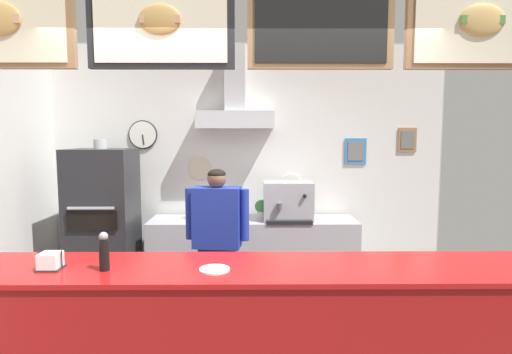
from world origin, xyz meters
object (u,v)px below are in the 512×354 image
Objects in this scene: potted_basil at (262,208)px; condiment_plate at (214,269)px; pepper_grinder at (104,252)px; espresso_machine at (288,201)px; shop_worker at (217,249)px; pizza_oven at (104,226)px; napkin_holder at (50,261)px; potted_sage at (196,208)px.

potted_basil is 1.24× the size of condiment_plate.
pepper_grinder is 0.65m from condiment_plate.
potted_basil is at bearing 175.56° from espresso_machine.
shop_worker is at bearing 66.45° from pepper_grinder.
napkin_holder is at bearing -78.17° from pizza_oven.
shop_worker reaches higher than condiment_plate.
pepper_grinder is (-0.55, -1.27, 0.34)m from shop_worker.
shop_worker is 1.43m from pepper_grinder.
napkin_holder is at bearing 174.91° from pepper_grinder.
napkin_holder is at bearing -119.92° from potted_basil.
napkin_holder is (-0.33, 0.03, -0.07)m from pepper_grinder.
potted_basil is (-0.29, 0.02, -0.09)m from espresso_machine.
pizza_oven is at bearing -172.09° from potted_basil.
condiment_plate is at bearing -98.17° from potted_basil.
pizza_oven is 2.09m from napkin_holder.
pepper_grinder is at bearing -119.17° from espresso_machine.
potted_sage is at bearing -65.15° from shop_worker.
espresso_machine is (0.72, 1.01, 0.27)m from shop_worker.
pepper_grinder is at bearing -69.86° from pizza_oven.
condiment_plate is at bearing 101.40° from shop_worker.
shop_worker is 6.71× the size of pepper_grinder.
napkin_holder is (0.43, -2.03, 0.24)m from pizza_oven.
shop_worker reaches higher than espresso_machine.
shop_worker is 1.27m from espresso_machine.
potted_basil is at bearing 7.91° from pizza_oven.
pizza_oven is 1.02m from potted_sage.
potted_sage is (-0.76, 0.04, -0.01)m from potted_basil.
napkin_holder is at bearing 61.75° from shop_worker.
pepper_grinder reaches higher than napkin_holder.
potted_basil reaches higher than condiment_plate.
espresso_machine is 3.90× the size of napkin_holder.
potted_sage is (-1.06, 0.06, -0.09)m from espresso_machine.
condiment_plate is (0.43, -2.35, 0.05)m from potted_sage.
shop_worker reaches higher than pepper_grinder.
potted_sage is 0.92× the size of pepper_grinder.
pizza_oven reaches higher than potted_sage.
pepper_grinder is 0.34m from napkin_holder.
napkin_holder is (-0.98, 0.04, 0.04)m from condiment_plate.
espresso_machine reaches higher than potted_sage.
condiment_plate is at bearing -105.32° from espresso_machine.
pepper_grinder reaches higher than potted_basil.
pizza_oven is 9.94× the size of condiment_plate.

